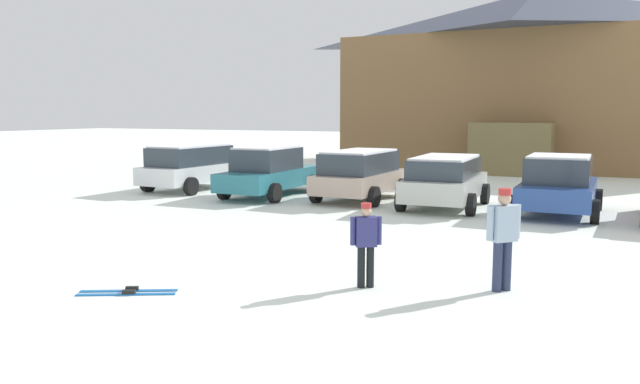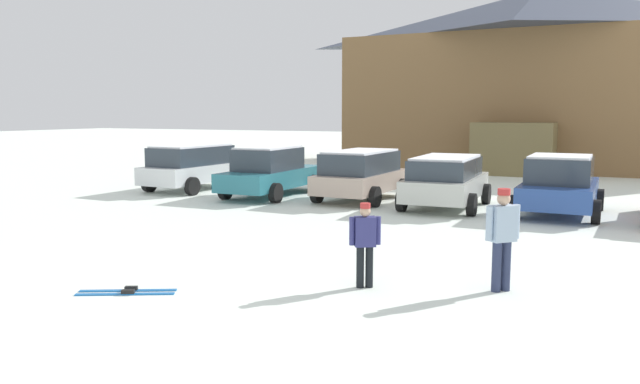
{
  "view_description": "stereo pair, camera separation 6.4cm",
  "coord_description": "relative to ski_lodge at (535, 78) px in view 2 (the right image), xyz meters",
  "views": [
    {
      "loc": [
        4.91,
        -5.2,
        2.87
      ],
      "look_at": [
        -0.87,
        6.89,
        1.15
      ],
      "focal_mm": 35.0,
      "sensor_mm": 36.0,
      "label": 1
    },
    {
      "loc": [
        4.96,
        -5.17,
        2.87
      ],
      "look_at": [
        -0.87,
        6.89,
        1.15
      ],
      "focal_mm": 35.0,
      "sensor_mm": 36.0,
      "label": 2
    }
  ],
  "objects": [
    {
      "name": "ground",
      "position": [
        -0.6,
        -30.19,
        -4.66
      ],
      "size": [
        160.0,
        160.0,
        0.0
      ],
      "primitive_type": "plane",
      "color": "white"
    },
    {
      "name": "ski_lodge",
      "position": [
        0.0,
        0.0,
        0.0
      ],
      "size": [
        18.9,
        12.21,
        9.22
      ],
      "color": "brown",
      "rests_on": "ground"
    },
    {
      "name": "parked_white_suv",
      "position": [
        -9.91,
        -16.68,
        -3.76
      ],
      "size": [
        2.3,
        4.23,
        1.67
      ],
      "color": "silver",
      "rests_on": "ground"
    },
    {
      "name": "parked_teal_hatchback",
      "position": [
        -6.43,
        -16.94,
        -3.81
      ],
      "size": [
        2.19,
        4.72,
        1.71
      ],
      "color": "teal",
      "rests_on": "ground"
    },
    {
      "name": "parked_beige_suv",
      "position": [
        -3.25,
        -16.51,
        -3.78
      ],
      "size": [
        2.28,
        4.1,
        1.64
      ],
      "color": "#B7A08F",
      "rests_on": "ground"
    },
    {
      "name": "parked_silver_wagon",
      "position": [
        -0.34,
        -16.91,
        -3.81
      ],
      "size": [
        2.35,
        4.14,
        1.56
      ],
      "color": "beige",
      "rests_on": "ground"
    },
    {
      "name": "parked_blue_hatchback",
      "position": [
        2.86,
        -16.81,
        -3.82
      ],
      "size": [
        2.26,
        4.02,
        1.69
      ],
      "color": "#2A4B96",
      "rests_on": "ground"
    },
    {
      "name": "skier_adult_in_blue_parka",
      "position": [
        2.73,
        -25.28,
        -3.72
      ],
      "size": [
        0.47,
        0.48,
        1.67
      ],
      "color": "#2A3352",
      "rests_on": "ground"
    },
    {
      "name": "skier_teen_in_navy_coat",
      "position": [
        0.67,
        -26.04,
        -3.87
      ],
      "size": [
        0.46,
        0.35,
        1.41
      ],
      "color": "black",
      "rests_on": "ground"
    },
    {
      "name": "pair_of_skis",
      "position": [
        -2.62,
        -27.99,
        -4.64
      ],
      "size": [
        1.51,
        0.99,
        0.08
      ],
      "color": "#1860AE",
      "rests_on": "ground"
    }
  ]
}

